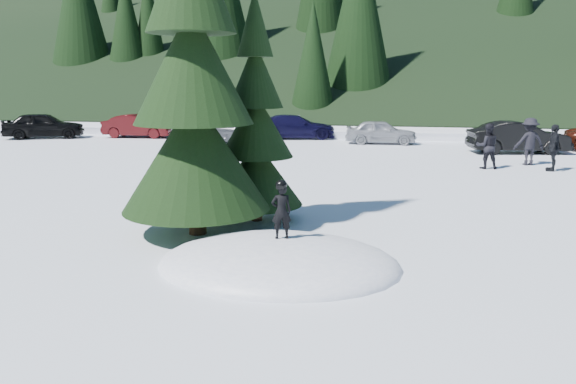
% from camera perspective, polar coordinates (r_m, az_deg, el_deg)
% --- Properties ---
extents(ground, '(200.00, 200.00, 0.00)m').
position_cam_1_polar(ground, '(10.36, -0.94, -7.49)').
color(ground, white).
rests_on(ground, ground).
extents(snow_mound, '(4.48, 3.52, 0.96)m').
position_cam_1_polar(snow_mound, '(10.36, -0.94, -7.49)').
color(snow_mound, white).
rests_on(snow_mound, ground).
extents(spruce_tall, '(3.20, 3.20, 8.60)m').
position_cam_1_polar(spruce_tall, '(12.14, -9.64, 11.08)').
color(spruce_tall, black).
rests_on(spruce_tall, ground).
extents(spruce_short, '(2.20, 2.20, 5.37)m').
position_cam_1_polar(spruce_short, '(13.25, -3.27, 5.96)').
color(spruce_short, black).
rests_on(spruce_short, ground).
extents(child_skier, '(0.43, 0.35, 1.02)m').
position_cam_1_polar(child_skier, '(10.22, -0.68, -1.97)').
color(child_skier, black).
rests_on(child_skier, snow_mound).
extents(adult_0, '(0.89, 0.73, 1.72)m').
position_cam_1_polar(adult_0, '(22.60, 19.58, 4.41)').
color(adult_0, black).
rests_on(adult_0, ground).
extents(adult_1, '(0.64, 1.08, 1.73)m').
position_cam_1_polar(adult_1, '(22.95, 25.37, 4.08)').
color(adult_1, black).
rests_on(adult_1, ground).
extents(adult_2, '(1.34, 0.98, 1.86)m').
position_cam_1_polar(adult_2, '(24.15, 23.30, 4.72)').
color(adult_2, black).
rests_on(adult_2, ground).
extents(car_0, '(4.73, 3.41, 1.50)m').
position_cam_1_polar(car_0, '(35.33, -23.57, 6.23)').
color(car_0, black).
rests_on(car_0, ground).
extents(car_1, '(4.14, 1.65, 1.34)m').
position_cam_1_polar(car_1, '(33.99, -14.94, 6.50)').
color(car_1, '#390A0B').
rests_on(car_1, ground).
extents(car_2, '(5.01, 2.40, 1.38)m').
position_cam_1_polar(car_2, '(30.63, -6.93, 6.33)').
color(car_2, '#4C4F54').
rests_on(car_2, ground).
extents(car_3, '(4.99, 2.87, 1.36)m').
position_cam_1_polar(car_3, '(32.21, 0.72, 6.64)').
color(car_3, black).
rests_on(car_3, ground).
extents(car_4, '(3.72, 1.56, 1.26)m').
position_cam_1_polar(car_4, '(30.04, 9.42, 6.05)').
color(car_4, '#989AA0').
rests_on(car_4, ground).
extents(car_5, '(4.62, 2.27, 1.46)m').
position_cam_1_polar(car_5, '(27.91, 22.34, 5.16)').
color(car_5, black).
rests_on(car_5, ground).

